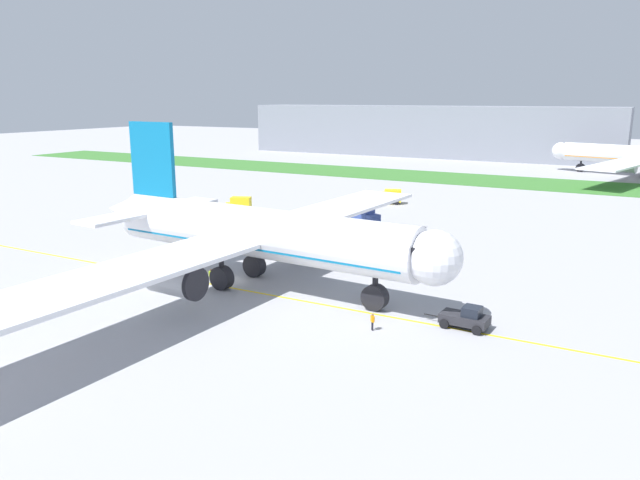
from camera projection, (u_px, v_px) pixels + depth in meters
ground_plane at (231, 281)px, 71.38m from camera, size 600.00×600.00×0.00m
apron_taxi_line at (220, 286)px, 69.55m from camera, size 280.00×0.36×0.01m
grass_median_strip at (469, 179)px, 159.36m from camera, size 320.00×24.00×0.10m
airliner_foreground at (254, 233)px, 68.06m from camera, size 48.38×75.18×18.19m
pushback_tug at (466, 318)px, 56.57m from camera, size 6.28×2.78×2.20m
ground_crew_wingwalker_port at (103, 284)px, 66.56m from camera, size 0.58×0.40×1.75m
ground_crew_marshaller_front at (373, 320)px, 56.03m from camera, size 0.49×0.48×1.67m
ground_crew_wingwalker_starboard at (211, 274)px, 70.33m from camera, size 0.28×0.60×1.70m
service_truck_baggage_loader at (390, 196)px, 122.61m from camera, size 4.97×3.83×2.91m
service_truck_fuel_bowser at (239, 205)px, 111.45m from camera, size 5.17×3.71×3.24m
service_truck_catering_van at (364, 217)px, 101.04m from camera, size 6.13×4.22×3.06m
terminal_building at (426, 131)px, 222.01m from camera, size 134.45×20.00×18.00m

